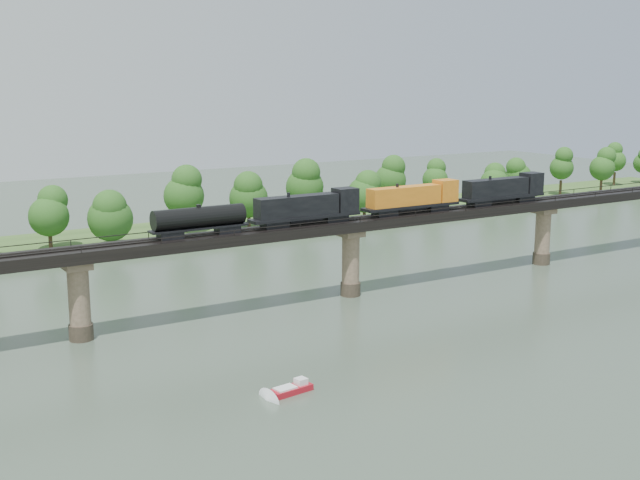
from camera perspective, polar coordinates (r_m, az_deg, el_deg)
ground at (r=97.70m, az=12.02°, el=-7.84°), size 400.00×400.00×0.00m
far_bank at (r=167.43m, az=-8.26°, el=0.60°), size 300.00×24.00×1.60m
bridge at (r=118.83m, az=2.19°, el=-1.41°), size 236.00×30.00×11.50m
bridge_superstructure at (r=117.60m, az=2.22°, el=1.60°), size 220.00×4.90×0.75m
far_treeline at (r=159.00m, az=-10.43°, el=2.90°), size 289.06×17.54×13.60m
freight_train at (r=120.05m, az=4.19°, el=2.73°), size 69.00×2.69×4.75m
motorboat at (r=83.90m, az=-2.04°, el=-10.52°), size 4.81×2.27×1.30m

